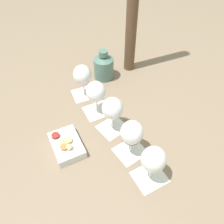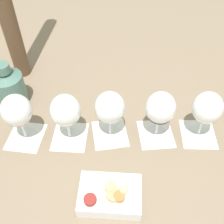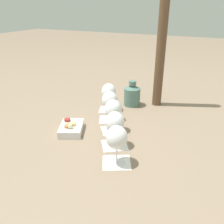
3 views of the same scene
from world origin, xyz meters
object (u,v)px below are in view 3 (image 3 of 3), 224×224
at_px(wine_glass_4, 117,139).
at_px(snack_dish, 71,128).
at_px(wine_glass_1, 110,101).
at_px(ceramic_vase, 132,95).
at_px(wine_glass_0, 109,93).
at_px(umbrella_pole, 163,20).
at_px(wine_glass_3, 115,124).
at_px(wine_glass_2, 112,111).

xyz_separation_m(wine_glass_4, snack_dish, (-0.14, -0.31, -0.09)).
xyz_separation_m(wine_glass_1, ceramic_vase, (-0.25, 0.03, -0.04)).
distance_m(wine_glass_0, wine_glass_4, 0.52).
bearing_deg(wine_glass_1, umbrella_pole, 152.32).
bearing_deg(wine_glass_0, snack_dish, -9.35).
bearing_deg(wine_glass_1, wine_glass_3, 30.68).
bearing_deg(ceramic_vase, umbrella_pole, 119.29).
bearing_deg(umbrella_pole, wine_glass_1, -27.68).
height_order(wine_glass_1, wine_glass_4, same).
height_order(wine_glass_1, wine_glass_2, same).
bearing_deg(ceramic_vase, snack_dish, -18.35).
distance_m(wine_glass_0, wine_glass_1, 0.13).
relative_size(wine_glass_1, umbrella_pole, 0.16).
bearing_deg(wine_glass_1, wine_glass_2, 31.67).
bearing_deg(wine_glass_4, wine_glass_3, -151.86).
relative_size(wine_glass_0, wine_glass_3, 1.00).
bearing_deg(ceramic_vase, wine_glass_1, -7.71).
relative_size(wine_glass_0, wine_glass_2, 1.00).
relative_size(wine_glass_3, umbrella_pole, 0.16).
distance_m(ceramic_vase, snack_dish, 0.47).
distance_m(wine_glass_3, wine_glass_4, 0.13).
xyz_separation_m(wine_glass_3, wine_glass_4, (0.11, 0.06, -0.00)).
bearing_deg(wine_glass_1, snack_dish, -29.87).
bearing_deg(wine_glass_1, wine_glass_0, -151.55).
height_order(wine_glass_4, ceramic_vase, wine_glass_4).
bearing_deg(wine_glass_4, snack_dish, -113.72).
bearing_deg(wine_glass_3, ceramic_vase, -168.16).
xyz_separation_m(wine_glass_4, ceramic_vase, (-0.58, -0.16, -0.04)).
distance_m(wine_glass_4, snack_dish, 0.35).
distance_m(wine_glass_1, snack_dish, 0.25).
height_order(wine_glass_1, wine_glass_3, same).
height_order(wine_glass_2, umbrella_pole, umbrella_pole).
relative_size(snack_dish, umbrella_pole, 0.19).
bearing_deg(wine_glass_4, wine_glass_2, -150.96).
bearing_deg(wine_glass_1, wine_glass_4, 29.84).
height_order(wine_glass_3, snack_dish, wine_glass_3).
bearing_deg(wine_glass_4, umbrella_pole, -178.07).
bearing_deg(wine_glass_0, wine_glass_2, 29.97).
bearing_deg(wine_glass_3, snack_dish, -95.18).
height_order(wine_glass_1, ceramic_vase, wine_glass_1).
relative_size(wine_glass_0, ceramic_vase, 1.04).
relative_size(wine_glass_3, snack_dish, 0.88).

